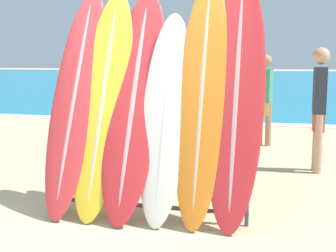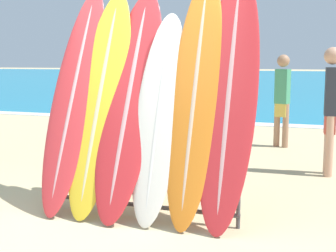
# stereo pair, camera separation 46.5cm
# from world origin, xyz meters

# --- Properties ---
(ground_plane) EXTENTS (160.00, 160.00, 0.00)m
(ground_plane) POSITION_xyz_m (0.00, 0.00, 0.00)
(ground_plane) COLOR #CCB789
(ocean_water) EXTENTS (120.00, 60.00, 0.01)m
(ocean_water) POSITION_xyz_m (0.00, 37.11, 0.00)
(ocean_water) COLOR teal
(ocean_water) RESTS_ON ground_plane
(surfboard_rack) EXTENTS (2.02, 0.04, 0.81)m
(surfboard_rack) POSITION_xyz_m (0.34, 0.49, 0.44)
(surfboard_rack) COLOR #47474C
(surfboard_rack) RESTS_ON ground_plane
(surfboard_slot_0) EXTENTS (0.51, 1.16, 2.39)m
(surfboard_slot_0) POSITION_xyz_m (-0.50, 0.63, 1.20)
(surfboard_slot_0) COLOR red
(surfboard_slot_0) RESTS_ON ground_plane
(surfboard_slot_1) EXTENTS (0.55, 1.07, 2.34)m
(surfboard_slot_1) POSITION_xyz_m (-0.18, 0.62, 1.17)
(surfboard_slot_1) COLOR yellow
(surfboard_slot_1) RESTS_ON ground_plane
(surfboard_slot_2) EXTENTS (0.60, 1.17, 2.34)m
(surfboard_slot_2) POSITION_xyz_m (0.15, 0.62, 1.17)
(surfboard_slot_2) COLOR red
(surfboard_slot_2) RESTS_ON ground_plane
(surfboard_slot_3) EXTENTS (0.49, 0.86, 2.08)m
(surfboard_slot_3) POSITION_xyz_m (0.50, 0.54, 1.04)
(surfboard_slot_3) COLOR silver
(surfboard_slot_3) RESTS_ON ground_plane
(surfboard_slot_4) EXTENTS (0.50, 0.98, 2.46)m
(surfboard_slot_4) POSITION_xyz_m (0.86, 0.61, 1.23)
(surfboard_slot_4) COLOR orange
(surfboard_slot_4) RESTS_ON ground_plane
(surfboard_slot_5) EXTENTS (0.54, 0.98, 2.48)m
(surfboard_slot_5) POSITION_xyz_m (1.19, 0.62, 1.24)
(surfboard_slot_5) COLOR red
(surfboard_slot_5) RESTS_ON ground_plane
(person_near_water) EXTENTS (0.24, 0.30, 1.76)m
(person_near_water) POSITION_xyz_m (2.09, 2.97, 0.96)
(person_near_water) COLOR tan
(person_near_water) RESTS_ON ground_plane
(person_mid_beach) EXTENTS (0.28, 0.23, 1.68)m
(person_mid_beach) POSITION_xyz_m (1.25, 4.93, 0.92)
(person_mid_beach) COLOR #A87A5B
(person_mid_beach) RESTS_ON ground_plane
(person_far_left) EXTENTS (0.24, 0.27, 1.58)m
(person_far_left) POSITION_xyz_m (-0.33, 4.47, 0.86)
(person_far_left) COLOR tan
(person_far_left) RESTS_ON ground_plane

